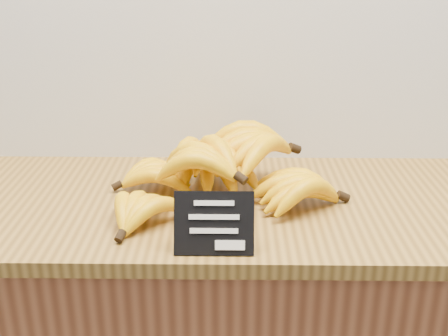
# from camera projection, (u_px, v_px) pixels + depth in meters

# --- Properties ---
(counter_top) EXTENTS (1.40, 0.54, 0.03)m
(counter_top) POSITION_uv_depth(u_px,v_px,m) (224.00, 205.00, 1.21)
(counter_top) COLOR olive
(counter_top) RESTS_ON counter
(chalkboard_sign) EXTENTS (0.14, 0.05, 0.11)m
(chalkboard_sign) POSITION_uv_depth(u_px,v_px,m) (214.00, 223.00, 0.98)
(chalkboard_sign) COLOR black
(chalkboard_sign) RESTS_ON counter_top
(banana_pile) EXTENTS (0.53, 0.39, 0.13)m
(banana_pile) POSITION_uv_depth(u_px,v_px,m) (220.00, 171.00, 1.20)
(banana_pile) COLOR #F1B909
(banana_pile) RESTS_ON counter_top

